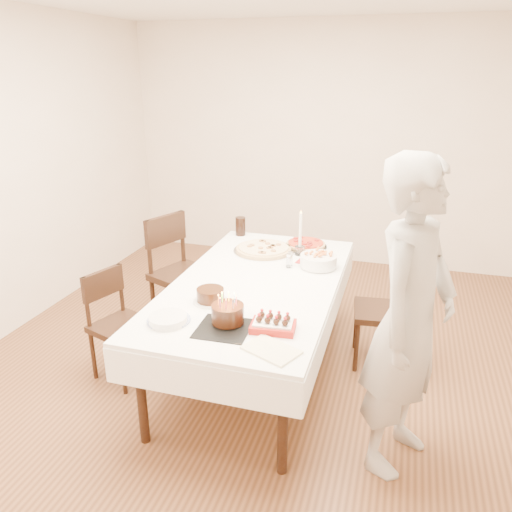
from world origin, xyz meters
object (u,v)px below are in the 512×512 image
(layer_cake, at_px, (210,295))
(birthday_cake, at_px, (228,309))
(strawberry_box, at_px, (273,325))
(chair_left_dessert, at_px, (123,327))
(pizza_white, at_px, (264,249))
(chair_left_savory, at_px, (185,276))
(taper_candle, at_px, (300,233))
(dining_table, at_px, (256,328))
(cola_glass, at_px, (240,226))
(person, at_px, (410,320))
(pasta_bowl, at_px, (318,261))
(pizza_pepperoni, at_px, (306,244))
(chair_right_savory, at_px, (381,312))

(layer_cake, xyz_separation_m, birthday_cake, (0.21, -0.25, 0.05))
(strawberry_box, bearing_deg, birthday_cake, -179.21)
(chair_left_dessert, xyz_separation_m, pizza_white, (0.80, 0.95, 0.36))
(chair_left_savory, distance_m, taper_candle, 1.07)
(dining_table, distance_m, chair_left_savory, 0.92)
(layer_cake, xyz_separation_m, strawberry_box, (0.49, -0.24, -0.01))
(cola_glass, bearing_deg, birthday_cake, -74.10)
(taper_candle, relative_size, cola_glass, 2.25)
(person, xyz_separation_m, pasta_bowl, (-0.67, 1.01, -0.10))
(pizza_pepperoni, height_order, pasta_bowl, pasta_bowl)
(chair_left_dessert, bearing_deg, layer_cake, -167.06)
(pizza_white, bearing_deg, layer_cake, -93.97)
(layer_cake, bearing_deg, taper_candle, 70.20)
(dining_table, height_order, person, person)
(pizza_pepperoni, bearing_deg, chair_left_dessert, -133.61)
(dining_table, distance_m, taper_candle, 0.87)
(pasta_bowl, xyz_separation_m, birthday_cake, (-0.36, -1.06, 0.05))
(chair_right_savory, height_order, pasta_bowl, chair_right_savory)
(pizza_white, height_order, birthday_cake, birthday_cake)
(pizza_white, xyz_separation_m, strawberry_box, (0.42, -1.26, 0.01))
(person, bearing_deg, birthday_cake, 114.71)
(dining_table, bearing_deg, chair_left_dessert, -160.01)
(chair_left_dessert, distance_m, cola_glass, 1.46)
(person, bearing_deg, taper_candle, 57.30)
(dining_table, distance_m, strawberry_box, 0.82)
(strawberry_box, bearing_deg, person, 3.09)
(pizza_white, xyz_separation_m, birthday_cake, (0.14, -1.27, 0.08))
(chair_left_savory, bearing_deg, cola_glass, -101.95)
(chair_right_savory, height_order, pizza_pepperoni, chair_right_savory)
(chair_right_savory, xyz_separation_m, pizza_pepperoni, (-0.69, 0.42, 0.34))
(taper_candle, distance_m, strawberry_box, 1.30)
(dining_table, xyz_separation_m, chair_left_savory, (-0.78, 0.47, 0.13))
(pasta_bowl, height_order, cola_glass, cola_glass)
(person, bearing_deg, strawberry_box, 115.33)
(strawberry_box, bearing_deg, chair_left_savory, 134.11)
(chair_left_dessert, height_order, pasta_bowl, pasta_bowl)
(chair_left_dessert, bearing_deg, pasta_bowl, -131.99)
(chair_left_savory, height_order, chair_left_dessert, chair_left_savory)
(pizza_pepperoni, distance_m, taper_candle, 0.26)
(chair_right_savory, relative_size, birthday_cake, 4.44)
(dining_table, relative_size, pizza_pepperoni, 5.93)
(chair_right_savory, xyz_separation_m, taper_candle, (-0.70, 0.22, 0.51))
(pizza_pepperoni, relative_size, layer_cake, 1.58)
(pizza_white, height_order, pasta_bowl, pasta_bowl)
(dining_table, distance_m, chair_right_savory, 0.98)
(person, bearing_deg, chair_right_savory, 31.84)
(cola_glass, bearing_deg, layer_cake, -79.59)
(pizza_pepperoni, height_order, strawberry_box, strawberry_box)
(person, distance_m, strawberry_box, 0.77)
(chair_left_dessert, height_order, layer_cake, layer_cake)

